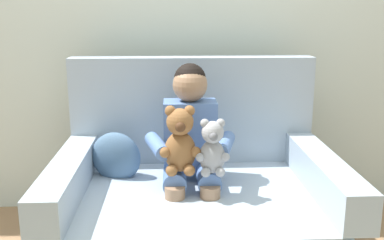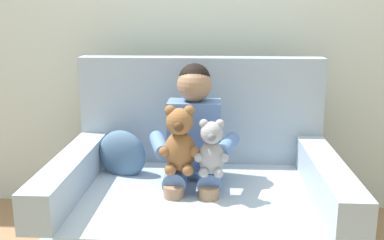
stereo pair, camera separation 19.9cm
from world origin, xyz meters
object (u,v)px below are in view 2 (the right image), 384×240
at_px(plush_brown, 180,141).
at_px(throw_pillow, 122,155).
at_px(plush_grey, 212,149).
at_px(armchair, 198,205).
at_px(seated_child, 194,141).

relative_size(plush_brown, throw_pillow, 1.20).
xyz_separation_m(plush_grey, throw_pillow, (-0.47, 0.28, -0.13)).
bearing_deg(plush_brown, plush_grey, -33.36).
xyz_separation_m(armchair, throw_pillow, (-0.40, 0.13, 0.21)).
distance_m(armchair, seated_child, 0.32).
relative_size(seated_child, plush_brown, 2.64).
xyz_separation_m(armchair, seated_child, (-0.02, 0.03, 0.32)).
distance_m(plush_brown, plush_grey, 0.15).
height_order(armchair, seated_child, armchair).
distance_m(seated_child, plush_brown, 0.17).
bearing_deg(throw_pillow, armchair, -18.49).
bearing_deg(throw_pillow, seated_child, -15.00).
distance_m(plush_grey, throw_pillow, 0.56).
bearing_deg(armchair, plush_grey, -66.04).
distance_m(seated_child, plush_grey, 0.20).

